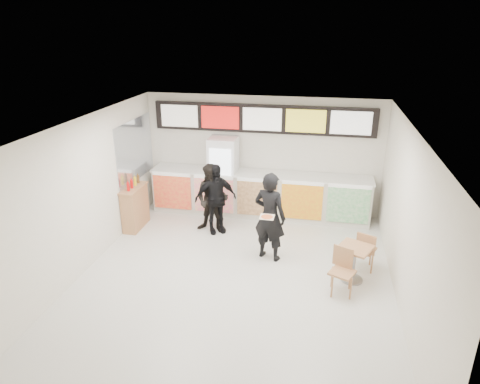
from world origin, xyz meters
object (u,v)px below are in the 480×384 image
(drinks_fridge, at_px, (223,176))
(customer_main, at_px, (270,217))
(customer_mid, at_px, (216,199))
(condiment_ledge, at_px, (135,207))
(cafe_table, at_px, (354,257))
(customer_left, at_px, (212,199))
(service_counter, at_px, (259,194))

(drinks_fridge, relative_size, customer_main, 1.05)
(customer_mid, xyz_separation_m, condiment_ledge, (-1.97, -0.15, -0.31))
(customer_main, xyz_separation_m, customer_mid, (-1.40, 0.98, -0.11))
(condiment_ledge, bearing_deg, cafe_table, -15.17)
(cafe_table, bearing_deg, drinks_fridge, 164.82)
(customer_main, relative_size, customer_left, 1.14)
(customer_mid, bearing_deg, cafe_table, -54.77)
(cafe_table, bearing_deg, condiment_ledge, -170.25)
(drinks_fridge, bearing_deg, customer_left, -89.69)
(service_counter, bearing_deg, customer_mid, -126.95)
(service_counter, relative_size, cafe_table, 3.70)
(customer_main, bearing_deg, cafe_table, -178.81)
(customer_main, height_order, cafe_table, customer_main)
(service_counter, height_order, condiment_ledge, condiment_ledge)
(condiment_ledge, bearing_deg, customer_mid, 4.26)
(service_counter, bearing_deg, drinks_fridge, 179.01)
(customer_mid, bearing_deg, service_counter, 24.43)
(service_counter, relative_size, drinks_fridge, 2.78)
(customer_main, xyz_separation_m, condiment_ledge, (-3.36, 0.83, -0.42))
(drinks_fridge, xyz_separation_m, customer_left, (0.01, -1.16, -0.17))
(service_counter, distance_m, drinks_fridge, 1.03)
(service_counter, height_order, cafe_table, service_counter)
(service_counter, relative_size, customer_main, 2.92)
(service_counter, xyz_separation_m, customer_left, (-0.93, -1.14, 0.26))
(cafe_table, xyz_separation_m, condiment_ledge, (-5.06, 1.37, 0.03))
(customer_main, relative_size, customer_mid, 1.13)
(service_counter, xyz_separation_m, cafe_table, (2.24, -2.65, -0.07))
(drinks_fridge, xyz_separation_m, customer_mid, (0.08, -1.15, -0.16))
(drinks_fridge, height_order, condiment_ledge, drinks_fridge)
(service_counter, bearing_deg, customer_main, -75.60)
(customer_left, relative_size, cafe_table, 1.11)
(drinks_fridge, height_order, cafe_table, drinks_fridge)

